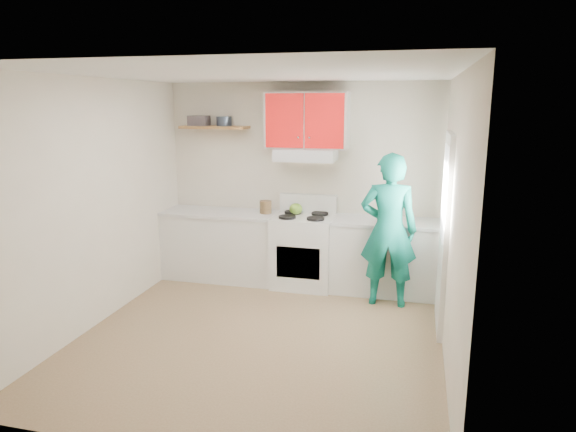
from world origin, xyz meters
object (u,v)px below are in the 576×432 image
(tin, at_px, (224,121))
(stove, at_px, (304,251))
(kettle, at_px, (296,209))
(crock, at_px, (266,208))
(person, at_px, (389,230))

(tin, bearing_deg, stove, -10.70)
(kettle, relative_size, crock, 0.92)
(tin, bearing_deg, person, -15.08)
(stove, distance_m, crock, 0.75)
(tin, bearing_deg, kettle, -6.40)
(crock, relative_size, person, 0.10)
(kettle, bearing_deg, stove, -31.57)
(stove, relative_size, crock, 4.92)
(crock, bearing_deg, stove, -6.82)
(kettle, relative_size, person, 0.10)
(tin, height_order, crock, tin)
(person, bearing_deg, tin, -16.55)
(kettle, height_order, person, person)
(stove, bearing_deg, person, -19.46)
(tin, height_order, person, tin)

